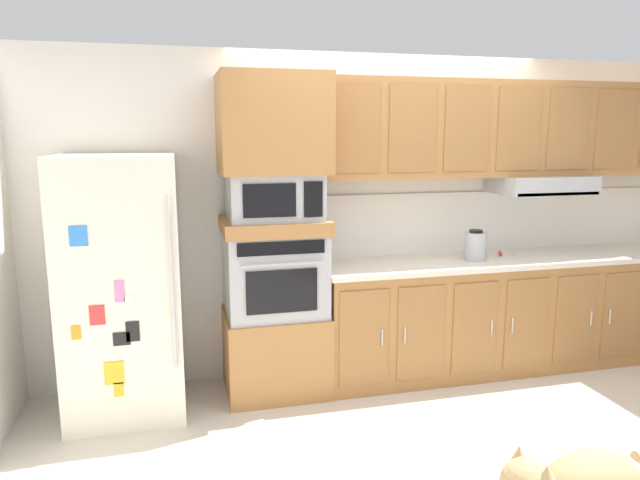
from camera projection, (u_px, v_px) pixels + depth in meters
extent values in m
plane|color=beige|center=(437.00, 421.00, 3.84)|extent=(9.60, 9.60, 0.00)
cube|color=silver|center=(383.00, 214.00, 4.67)|extent=(6.20, 0.12, 2.50)
cube|color=silver|center=(122.00, 287.00, 3.85)|extent=(0.76, 0.70, 1.76)
cylinder|color=silver|center=(172.00, 283.00, 3.55)|extent=(0.02, 0.02, 1.10)
cube|color=red|center=(97.00, 315.00, 3.49)|extent=(0.09, 0.01, 0.12)
cube|color=gold|center=(119.00, 389.00, 3.61)|extent=(0.06, 0.01, 0.09)
cube|color=gold|center=(114.00, 373.00, 3.58)|extent=(0.12, 0.01, 0.15)
cube|color=#337FDB|center=(78.00, 236.00, 3.39)|extent=(0.10, 0.01, 0.12)
cube|color=black|center=(133.00, 331.00, 3.56)|extent=(0.08, 0.01, 0.13)
cube|color=pink|center=(119.00, 291.00, 3.50)|extent=(0.06, 0.01, 0.14)
cube|color=orange|center=(76.00, 332.00, 3.48)|extent=(0.05, 0.01, 0.09)
cube|color=white|center=(129.00, 302.00, 3.53)|extent=(0.05, 0.01, 0.09)
cube|color=black|center=(122.00, 339.00, 3.56)|extent=(0.10, 0.01, 0.09)
cube|color=#A8703D|center=(276.00, 351.00, 4.27)|extent=(0.74, 0.62, 0.60)
cube|color=#A8AAAF|center=(275.00, 273.00, 4.16)|extent=(0.70, 0.58, 0.60)
cube|color=black|center=(282.00, 291.00, 3.89)|extent=(0.49, 0.01, 0.30)
cube|color=black|center=(281.00, 248.00, 3.83)|extent=(0.59, 0.01, 0.09)
cylinder|color=#A8AAAF|center=(282.00, 264.00, 3.83)|extent=(0.56, 0.02, 0.02)
cube|color=#A8703D|center=(274.00, 225.00, 4.10)|extent=(0.74, 0.62, 0.10)
cube|color=#A8AAAF|center=(273.00, 196.00, 4.06)|extent=(0.64, 0.53, 0.32)
cube|color=black|center=(270.00, 201.00, 3.78)|extent=(0.35, 0.01, 0.22)
cube|color=black|center=(313.00, 199.00, 3.85)|extent=(0.13, 0.01, 0.24)
cube|color=#A8703D|center=(272.00, 124.00, 3.97)|extent=(0.74, 0.62, 0.68)
cube|color=#A8703D|center=(504.00, 314.00, 4.70)|extent=(3.07, 0.60, 0.88)
cube|color=#9A6738|center=(364.00, 338.00, 4.09)|extent=(0.37, 0.01, 0.70)
cylinder|color=#BCBCC1|center=(382.00, 337.00, 4.11)|extent=(0.01, 0.01, 0.12)
cube|color=#9A6738|center=(421.00, 333.00, 4.20)|extent=(0.37, 0.01, 0.70)
cylinder|color=#BCBCC1|center=(405.00, 335.00, 4.15)|extent=(0.01, 0.01, 0.12)
cube|color=#9A6738|center=(475.00, 328.00, 4.30)|extent=(0.37, 0.01, 0.70)
cylinder|color=#BCBCC1|center=(492.00, 327.00, 4.32)|extent=(0.01, 0.01, 0.12)
cube|color=#9A6738|center=(527.00, 323.00, 4.41)|extent=(0.37, 0.01, 0.70)
cylinder|color=#BCBCC1|center=(512.00, 325.00, 4.36)|extent=(0.01, 0.01, 0.12)
cube|color=#9A6738|center=(576.00, 319.00, 4.51)|extent=(0.37, 0.01, 0.70)
cylinder|color=#BCBCC1|center=(591.00, 318.00, 4.53)|extent=(0.01, 0.01, 0.12)
cube|color=#9A6738|center=(622.00, 315.00, 4.62)|extent=(0.37, 0.01, 0.70)
cylinder|color=#BCBCC1|center=(610.00, 317.00, 4.57)|extent=(0.01, 0.01, 0.12)
cube|color=silver|center=(508.00, 259.00, 4.62)|extent=(3.11, 0.64, 0.04)
cube|color=white|center=(491.00, 221.00, 4.84)|extent=(3.11, 0.02, 0.50)
cube|color=#A8703D|center=(506.00, 129.00, 4.55)|extent=(3.07, 0.34, 0.74)
cube|color=#A8AAAF|center=(541.00, 184.00, 4.64)|extent=(0.76, 0.48, 0.14)
cube|color=black|center=(558.00, 194.00, 4.44)|extent=(0.72, 0.04, 0.02)
cube|color=#9A6738|center=(355.00, 129.00, 4.07)|extent=(0.37, 0.01, 0.63)
cube|color=#9A6738|center=(413.00, 129.00, 4.18)|extent=(0.37, 0.01, 0.63)
cube|color=#9A6738|center=(467.00, 129.00, 4.28)|extent=(0.37, 0.01, 0.63)
cube|color=#9A6738|center=(519.00, 129.00, 4.39)|extent=(0.37, 0.01, 0.63)
cube|color=#9A6738|center=(569.00, 129.00, 4.49)|extent=(0.37, 0.01, 0.63)
cube|color=#9A6738|center=(616.00, 129.00, 4.60)|extent=(0.37, 0.01, 0.63)
cylinder|color=red|center=(500.00, 253.00, 4.67)|extent=(0.07, 0.10, 0.03)
cylinder|color=silver|center=(514.00, 254.00, 4.64)|extent=(0.06, 0.11, 0.01)
cylinder|color=#A8AAAF|center=(475.00, 246.00, 4.47)|extent=(0.17, 0.17, 0.22)
cylinder|color=black|center=(476.00, 231.00, 4.45)|extent=(0.10, 0.10, 0.02)
cone|color=tan|center=(547.00, 473.00, 2.20)|extent=(0.06, 0.06, 0.07)
cone|color=tan|center=(519.00, 453.00, 2.34)|extent=(0.06, 0.06, 0.07)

